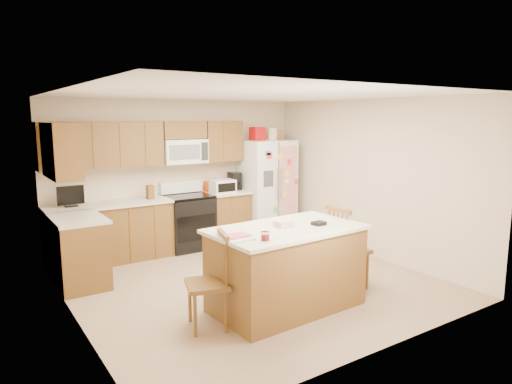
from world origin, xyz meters
TOP-DOWN VIEW (x-y plane):
  - ground at (0.00, 0.00)m, footprint 4.50×4.50m
  - room_shell at (0.00, 0.00)m, footprint 4.60×4.60m
  - cabinetry at (-0.98, 1.79)m, footprint 3.36×1.56m
  - stove at (0.00, 1.94)m, footprint 0.76×0.65m
  - refrigerator at (1.57, 1.87)m, footprint 0.90×0.79m
  - island at (-0.11, -0.95)m, footprint 1.81×1.11m
  - windsor_chair_left at (-1.10, -0.90)m, footprint 0.54×0.55m
  - windsor_chair_back at (-0.07, -0.28)m, footprint 0.44×0.43m
  - windsor_chair_right at (0.93, -0.87)m, footprint 0.46×0.49m

SIDE VIEW (x-z plane):
  - ground at x=0.00m, z-range 0.00..0.00m
  - windsor_chair_back at x=-0.07m, z-range -0.03..0.94m
  - stove at x=0.00m, z-range -0.09..1.04m
  - island at x=-0.11m, z-range -0.04..1.02m
  - windsor_chair_left at x=-1.10m, z-range -0.03..1.00m
  - windsor_chair_right at x=0.93m, z-range -0.03..1.06m
  - cabinetry at x=-0.98m, z-range -0.16..1.99m
  - refrigerator at x=1.57m, z-range -0.10..1.94m
  - room_shell at x=0.00m, z-range 0.18..2.70m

